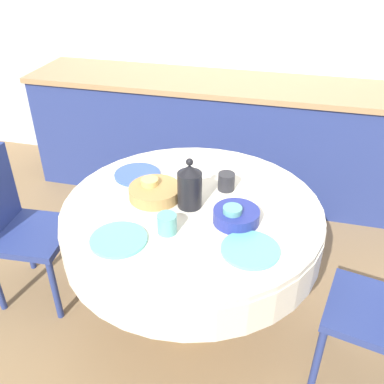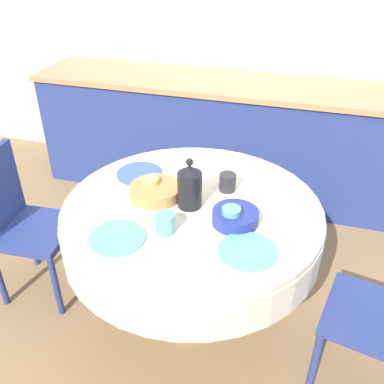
# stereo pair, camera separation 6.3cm
# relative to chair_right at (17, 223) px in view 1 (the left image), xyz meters

# --- Properties ---
(ground_plane) EXTENTS (12.00, 12.00, 0.00)m
(ground_plane) POSITION_rel_chair_right_xyz_m (0.98, 0.07, -0.50)
(ground_plane) COLOR #8E704C
(wall_back) EXTENTS (7.00, 0.05, 2.60)m
(wall_back) POSITION_rel_chair_right_xyz_m (0.98, 1.81, 0.80)
(wall_back) COLOR silver
(wall_back) RESTS_ON ground_plane
(kitchen_counter) EXTENTS (3.24, 0.64, 0.91)m
(kitchen_counter) POSITION_rel_chair_right_xyz_m (0.98, 1.47, -0.04)
(kitchen_counter) COLOR navy
(kitchen_counter) RESTS_ON ground_plane
(dining_table) EXTENTS (1.29, 1.29, 0.73)m
(dining_table) POSITION_rel_chair_right_xyz_m (0.98, 0.07, 0.11)
(dining_table) COLOR tan
(dining_table) RESTS_ON ground_plane
(chair_right) EXTENTS (0.43, 0.43, 0.90)m
(chair_right) POSITION_rel_chair_right_xyz_m (0.00, 0.00, 0.00)
(chair_right) COLOR navy
(chair_right) RESTS_ON ground_plane
(plate_near_left) EXTENTS (0.25, 0.25, 0.01)m
(plate_near_left) POSITION_rel_chair_right_xyz_m (0.74, -0.27, 0.24)
(plate_near_left) COLOR #60BCB7
(plate_near_left) RESTS_ON dining_table
(cup_near_left) EXTENTS (0.09, 0.09, 0.09)m
(cup_near_left) POSITION_rel_chair_right_xyz_m (0.93, -0.16, 0.28)
(cup_near_left) COLOR #5BA39E
(cup_near_left) RESTS_ON dining_table
(plate_near_right) EXTENTS (0.25, 0.25, 0.01)m
(plate_near_right) POSITION_rel_chair_right_xyz_m (1.30, -0.20, 0.24)
(plate_near_right) COLOR #60BCB7
(plate_near_right) RESTS_ON dining_table
(cup_near_right) EXTENTS (0.09, 0.09, 0.09)m
(cup_near_right) POSITION_rel_chair_right_xyz_m (1.19, -0.03, 0.28)
(cup_near_right) COLOR #5BA39E
(cup_near_right) RESTS_ON dining_table
(plate_far_left) EXTENTS (0.25, 0.25, 0.01)m
(plate_far_left) POSITION_rel_chair_right_xyz_m (0.62, 0.28, 0.24)
(plate_far_left) COLOR #3856AD
(plate_far_left) RESTS_ON dining_table
(cup_far_left) EXTENTS (0.09, 0.09, 0.09)m
(cup_far_left) POSITION_rel_chair_right_xyz_m (0.75, 0.12, 0.28)
(cup_far_left) COLOR #DBB766
(cup_far_left) RESTS_ON dining_table
(plate_far_right) EXTENTS (0.25, 0.25, 0.01)m
(plate_far_right) POSITION_rel_chair_right_xyz_m (1.31, 0.32, 0.24)
(plate_far_right) COLOR white
(plate_far_right) RESTS_ON dining_table
(cup_far_right) EXTENTS (0.09, 0.09, 0.09)m
(cup_far_right) POSITION_rel_chair_right_xyz_m (1.11, 0.26, 0.28)
(cup_far_right) COLOR #28282D
(cup_far_right) RESTS_ON dining_table
(coffee_carafe) EXTENTS (0.12, 0.12, 0.26)m
(coffee_carafe) POSITION_rel_chair_right_xyz_m (0.97, 0.07, 0.34)
(coffee_carafe) COLOR black
(coffee_carafe) RESTS_ON dining_table
(bread_basket) EXTENTS (0.26, 0.26, 0.06)m
(bread_basket) POSITION_rel_chair_right_xyz_m (0.78, 0.10, 0.26)
(bread_basket) COLOR #AD844C
(bread_basket) RESTS_ON dining_table
(fruit_bowl) EXTENTS (0.21, 0.21, 0.06)m
(fruit_bowl) POSITION_rel_chair_right_xyz_m (1.21, -0.01, 0.27)
(fruit_bowl) COLOR navy
(fruit_bowl) RESTS_ON dining_table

